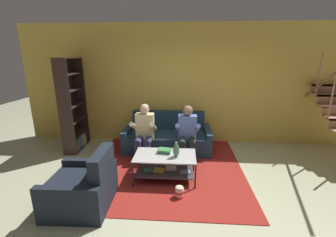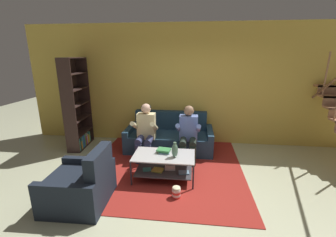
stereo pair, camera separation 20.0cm
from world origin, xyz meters
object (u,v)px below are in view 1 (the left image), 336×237
object	(u,v)px
coffee_table	(165,163)
bookshelf	(72,115)
person_seated_right	(187,132)
armchair	(83,188)
person_seated_left	(144,130)
couch	(167,138)
vase	(176,150)
popcorn_tub	(179,192)
book_stack	(165,151)

from	to	relation	value
coffee_table	bookshelf	distance (m)	2.65
person_seated_right	armchair	world-z (taller)	person_seated_right
person_seated_left	bookshelf	world-z (taller)	bookshelf
couch	person_seated_right	xyz separation A→B (m)	(0.45, -0.53, 0.35)
person_seated_left	vase	world-z (taller)	person_seated_left
coffee_table	couch	bearing A→B (deg)	92.31
armchair	popcorn_tub	bearing A→B (deg)	11.02
person_seated_left	person_seated_right	world-z (taller)	person_seated_left
person_seated_left	coffee_table	distance (m)	1.02
vase	bookshelf	distance (m)	2.81
bookshelf	armchair	world-z (taller)	bookshelf
bookshelf	couch	bearing A→B (deg)	2.36
vase	coffee_table	bearing A→B (deg)	162.54
person_seated_left	person_seated_right	bearing A→B (deg)	-0.11
couch	popcorn_tub	size ratio (longest dim) A/B	9.96
coffee_table	book_stack	world-z (taller)	book_stack
bookshelf	popcorn_tub	bearing A→B (deg)	-35.46
armchair	coffee_table	bearing A→B (deg)	35.94
person_seated_left	bookshelf	distance (m)	1.83
person_seated_left	person_seated_right	size ratio (longest dim) A/B	1.02
person_seated_left	vase	bearing A→B (deg)	-51.18
book_stack	armchair	size ratio (longest dim) A/B	0.28
vase	popcorn_tub	world-z (taller)	vase
popcorn_tub	book_stack	bearing A→B (deg)	112.99
person_seated_right	book_stack	distance (m)	0.83
armchair	couch	bearing A→B (deg)	63.39
armchair	person_seated_right	bearing A→B (deg)	46.75
book_stack	armchair	world-z (taller)	armchair
bookshelf	popcorn_tub	world-z (taller)	bookshelf
armchair	person_seated_left	bearing A→B (deg)	68.83
person_seated_left	coffee_table	size ratio (longest dim) A/B	1.09
person_seated_right	bookshelf	xyz separation A→B (m)	(-2.68, 0.44, 0.19)
coffee_table	armchair	xyz separation A→B (m)	(-1.15, -0.83, -0.02)
vase	bookshelf	bearing A→B (deg)	151.96
coffee_table	vase	world-z (taller)	vase
person_seated_left	armchair	xyz separation A→B (m)	(-0.64, -1.64, -0.35)
coffee_table	popcorn_tub	size ratio (longest dim) A/B	5.40
bookshelf	popcorn_tub	size ratio (longest dim) A/B	10.58
person_seated_left	vase	size ratio (longest dim) A/B	4.31
person_seated_left	book_stack	distance (m)	0.88
vase	popcorn_tub	xyz separation A→B (m)	(0.07, -0.49, -0.49)
bookshelf	armchair	distance (m)	2.43
person_seated_left	armchair	size ratio (longest dim) A/B	1.27
couch	bookshelf	bearing A→B (deg)	-177.64
person_seated_left	popcorn_tub	world-z (taller)	person_seated_left
couch	popcorn_tub	xyz separation A→B (m)	(0.32, -1.90, -0.18)
vase	armchair	distance (m)	1.58
person_seated_right	vase	world-z (taller)	person_seated_right
couch	person_seated_left	xyz separation A→B (m)	(-0.45, -0.53, 0.36)
couch	book_stack	xyz separation A→B (m)	(0.04, -1.24, 0.22)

